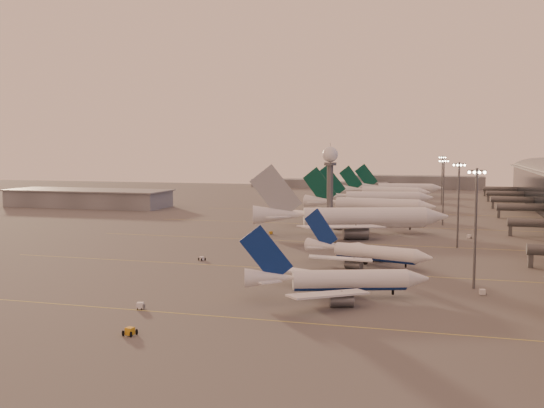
# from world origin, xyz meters

# --- Properties ---
(ground) EXTENTS (700.00, 700.00, 0.00)m
(ground) POSITION_xyz_m (0.00, 0.00, 0.00)
(ground) COLOR #504E4E
(ground) RESTS_ON ground
(taxiway_markings) EXTENTS (180.00, 185.25, 0.02)m
(taxiway_markings) POSITION_xyz_m (30.00, 56.00, 0.01)
(taxiway_markings) COLOR #D8CA4C
(taxiway_markings) RESTS_ON ground
(hangar) EXTENTS (82.00, 27.00, 8.50)m
(hangar) POSITION_xyz_m (-120.00, 140.00, 4.32)
(hangar) COLOR slate
(hangar) RESTS_ON ground
(radar_tower) EXTENTS (6.40, 6.40, 31.10)m
(radar_tower) POSITION_xyz_m (5.00, 120.00, 20.95)
(radar_tower) COLOR #53555A
(radar_tower) RESTS_ON ground
(mast_a) EXTENTS (3.60, 0.56, 25.00)m
(mast_a) POSITION_xyz_m (58.00, 0.00, 13.74)
(mast_a) COLOR #53555A
(mast_a) RESTS_ON ground
(mast_b) EXTENTS (3.60, 0.56, 25.00)m
(mast_b) POSITION_xyz_m (55.00, 55.00, 13.74)
(mast_b) COLOR #53555A
(mast_b) RESTS_ON ground
(mast_c) EXTENTS (3.60, 0.56, 25.00)m
(mast_c) POSITION_xyz_m (50.00, 110.00, 13.74)
(mast_c) COLOR #53555A
(mast_c) RESTS_ON ground
(mast_d) EXTENTS (3.60, 0.56, 25.00)m
(mast_d) POSITION_xyz_m (48.00, 200.00, 13.74)
(mast_d) COLOR #53555A
(mast_d) RESTS_ON ground
(distant_horizon) EXTENTS (165.00, 37.50, 9.00)m
(distant_horizon) POSITION_xyz_m (2.62, 325.14, 3.89)
(distant_horizon) COLOR slate
(distant_horizon) RESTS_ON ground
(narrowbody_near) EXTENTS (35.63, 27.96, 14.44)m
(narrowbody_near) POSITION_xyz_m (32.13, -15.93, 2.92)
(narrowbody_near) COLOR white
(narrowbody_near) RESTS_ON ground
(narrowbody_mid) EXTENTS (33.57, 26.38, 13.50)m
(narrowbody_mid) POSITION_xyz_m (33.10, 20.13, 2.73)
(narrowbody_mid) COLOR white
(narrowbody_mid) RESTS_ON ground
(widebody_white) EXTENTS (65.16, 51.41, 23.70)m
(widebody_white) POSITION_xyz_m (20.79, 76.29, 4.11)
(widebody_white) COLOR white
(widebody_white) RESTS_ON ground
(greentail_a) EXTENTS (57.25, 45.99, 20.83)m
(greentail_a) POSITION_xyz_m (19.27, 131.89, 3.68)
(greentail_a) COLOR white
(greentail_a) RESTS_ON ground
(greentail_b) EXTENTS (56.80, 45.46, 20.81)m
(greentail_b) POSITION_xyz_m (17.03, 173.29, 3.68)
(greentail_b) COLOR white
(greentail_b) RESTS_ON ground
(greentail_c) EXTENTS (51.99, 41.70, 18.96)m
(greentail_c) POSITION_xyz_m (16.53, 224.14, 3.35)
(greentail_c) COLOR white
(greentail_c) RESTS_ON ground
(greentail_d) EXTENTS (53.04, 42.63, 19.29)m
(greentail_d) POSITION_xyz_m (22.03, 258.32, 3.41)
(greentail_d) COLOR white
(greentail_d) RESTS_ON ground
(gsv_truck_a) EXTENTS (6.54, 3.72, 2.49)m
(gsv_truck_a) POSITION_xyz_m (-0.09, -34.14, 1.27)
(gsv_truck_a) COLOR white
(gsv_truck_a) RESTS_ON ground
(gsv_tug_near) EXTENTS (3.02, 4.36, 1.15)m
(gsv_tug_near) POSITION_xyz_m (5.51, -49.28, 0.59)
(gsv_tug_near) COLOR orange
(gsv_tug_near) RESTS_ON ground
(gsv_catering_a) EXTENTS (5.55, 3.35, 4.25)m
(gsv_catering_a) POSITION_xyz_m (59.70, -5.39, 2.12)
(gsv_catering_a) COLOR white
(gsv_catering_a) RESTS_ON ground
(gsv_tug_mid) EXTENTS (3.83, 3.31, 0.94)m
(gsv_tug_mid) POSITION_xyz_m (-8.73, 15.19, 0.48)
(gsv_tug_mid) COLOR white
(gsv_tug_mid) RESTS_ON ground
(gsv_truck_b) EXTENTS (5.54, 3.85, 2.11)m
(gsv_truck_b) POSITION_xyz_m (39.42, 41.47, 1.08)
(gsv_truck_b) COLOR white
(gsv_truck_b) RESTS_ON ground
(gsv_truck_c) EXTENTS (4.97, 4.71, 2.04)m
(gsv_truck_c) POSITION_xyz_m (-5.04, 68.28, 1.04)
(gsv_truck_c) COLOR orange
(gsv_truck_c) RESTS_ON ground
(gsv_catering_b) EXTENTS (5.97, 4.34, 4.48)m
(gsv_catering_b) POSITION_xyz_m (59.03, 76.05, 2.24)
(gsv_catering_b) COLOR white
(gsv_catering_b) RESTS_ON ground
(gsv_tug_far) EXTENTS (3.15, 4.29, 1.10)m
(gsv_tug_far) POSITION_xyz_m (23.13, 106.31, 0.57)
(gsv_tug_far) COLOR white
(gsv_tug_far) RESTS_ON ground
(gsv_truck_d) EXTENTS (3.27, 5.97, 2.28)m
(gsv_truck_d) POSITION_xyz_m (-27.29, 123.59, 1.17)
(gsv_truck_d) COLOR white
(gsv_truck_d) RESTS_ON ground
(gsv_tug_hangar) EXTENTS (4.27, 3.43, 1.06)m
(gsv_tug_hangar) POSITION_xyz_m (35.75, 152.30, 0.55)
(gsv_tug_hangar) COLOR #55585A
(gsv_tug_hangar) RESTS_ON ground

